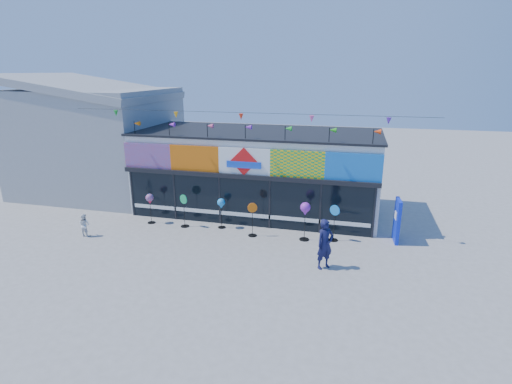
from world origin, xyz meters
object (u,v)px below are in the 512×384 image
(spinner_1, at_px, (184,210))
(adult_man, at_px, (325,244))
(blue_sign, at_px, (397,221))
(spinner_2, at_px, (221,204))
(child, at_px, (84,225))
(spinner_3, at_px, (252,219))
(spinner_4, at_px, (305,210))
(spinner_5, at_px, (334,222))
(spinner_0, at_px, (150,200))

(spinner_1, distance_m, adult_man, 7.13)
(blue_sign, bearing_deg, spinner_2, 178.87)
(adult_man, relative_size, child, 1.84)
(spinner_3, distance_m, adult_man, 4.01)
(spinner_1, relative_size, adult_man, 0.83)
(spinner_4, relative_size, child, 1.65)
(spinner_3, height_order, spinner_5, spinner_5)
(blue_sign, relative_size, spinner_0, 1.29)
(spinner_0, bearing_deg, spinner_2, 4.15)
(spinner_0, distance_m, spinner_4, 7.38)
(blue_sign, xyz_separation_m, spinner_0, (-11.17, -0.60, 0.22))
(spinner_1, height_order, child, spinner_1)
(spinner_5, bearing_deg, child, -168.52)
(child, bearing_deg, spinner_5, -162.80)
(spinner_0, bearing_deg, spinner_1, -1.26)
(spinner_1, xyz_separation_m, adult_man, (6.67, -2.52, 0.12))
(spinner_1, bearing_deg, spinner_2, 9.57)
(blue_sign, height_order, spinner_2, blue_sign)
(child, bearing_deg, spinner_2, -151.04)
(spinner_3, bearing_deg, spinner_5, 5.91)
(spinner_1, bearing_deg, spinner_3, -4.87)
(spinner_1, xyz_separation_m, spinner_2, (1.72, 0.29, 0.31))
(blue_sign, bearing_deg, spinner_0, 179.36)
(spinner_2, bearing_deg, spinner_4, -6.54)
(spinner_4, xyz_separation_m, spinner_5, (1.22, 0.23, -0.51))
(spinner_2, bearing_deg, blue_sign, 2.60)
(spinner_5, xyz_separation_m, adult_man, (-0.18, -2.60, 0.10))
(spinner_4, height_order, spinner_5, spinner_4)
(spinner_4, bearing_deg, spinner_5, 10.87)
(spinner_1, relative_size, spinner_3, 1.03)
(spinner_0, height_order, spinner_2, spinner_0)
(spinner_3, xyz_separation_m, spinner_4, (2.28, 0.13, 0.55))
(spinner_3, bearing_deg, spinner_0, 176.36)
(spinner_4, bearing_deg, spinner_1, 178.40)
(adult_man, height_order, child, adult_man)
(spinner_2, relative_size, adult_man, 0.75)
(spinner_2, bearing_deg, adult_man, -29.65)
(spinner_0, distance_m, spinner_2, 3.48)
(blue_sign, bearing_deg, spinner_3, -175.06)
(blue_sign, distance_m, adult_man, 4.20)
(spinner_0, relative_size, spinner_1, 0.93)
(blue_sign, distance_m, spinner_1, 9.45)
(spinner_1, distance_m, spinner_3, 3.36)
(spinner_4, height_order, child, spinner_4)
(spinner_4, distance_m, spinner_5, 1.34)
(spinner_0, relative_size, spinner_3, 0.96)
(spinner_4, relative_size, spinner_5, 1.06)
(spinner_5, height_order, child, spinner_5)
(blue_sign, bearing_deg, spinner_1, -179.84)
(spinner_1, relative_size, spinner_5, 0.98)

